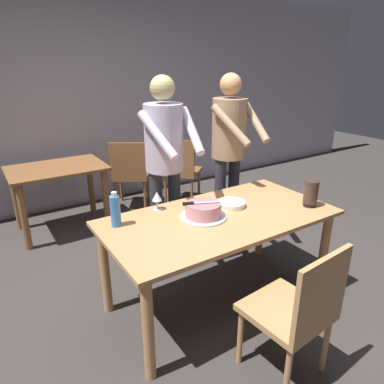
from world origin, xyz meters
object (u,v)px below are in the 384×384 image
at_px(plate_stack, 231,204).
at_px(water_bottle, 115,211).
at_px(background_chair_0, 181,169).
at_px(background_table, 58,181).
at_px(chair_near_side, 298,309).
at_px(cake_on_platter, 203,211).
at_px(hurricane_lamp, 311,193).
at_px(background_chair_1, 130,172).
at_px(wine_glass_near, 157,197).
at_px(person_standing_beside, 229,144).
at_px(cake_knife, 193,203).
at_px(main_dining_table, 220,228).
at_px(person_cutting_cake, 165,156).

xyz_separation_m(plate_stack, water_bottle, (-0.88, 0.16, 0.09)).
height_order(plate_stack, background_chair_0, background_chair_0).
bearing_deg(background_table, chair_near_side, -76.70).
distance_m(cake_on_platter, hurricane_lamp, 0.87).
relative_size(plate_stack, background_chair_1, 0.24).
distance_m(wine_glass_near, person_standing_beside, 1.02).
height_order(cake_knife, chair_near_side, chair_near_side).
bearing_deg(water_bottle, person_standing_beside, 17.80).
bearing_deg(chair_near_side, background_table, 103.30).
bearing_deg(main_dining_table, plate_stack, 28.21).
relative_size(water_bottle, person_standing_beside, 0.15).
relative_size(main_dining_table, chair_near_side, 1.91).
height_order(plate_stack, background_table, plate_stack).
xyz_separation_m(person_cutting_cake, background_chair_0, (0.90, 1.25, -0.58)).
bearing_deg(hurricane_lamp, water_bottle, 160.72).
bearing_deg(hurricane_lamp, cake_knife, 160.88).
bearing_deg(background_chair_0, person_standing_beside, -98.93).
bearing_deg(person_cutting_cake, hurricane_lamp, -47.86).
height_order(chair_near_side, background_chair_0, same).
relative_size(water_bottle, person_cutting_cake, 0.15).
xyz_separation_m(person_standing_beside, chair_near_side, (-0.67, -1.50, -0.58)).
bearing_deg(main_dining_table, hurricane_lamp, -18.36).
height_order(cake_knife, person_cutting_cake, person_cutting_cake).
relative_size(person_cutting_cake, person_standing_beside, 1.00).
xyz_separation_m(wine_glass_near, water_bottle, (-0.37, -0.10, 0.01)).
bearing_deg(background_table, water_bottle, -89.53).
relative_size(cake_knife, person_cutting_cake, 0.15).
bearing_deg(plate_stack, hurricane_lamp, -32.24).
distance_m(hurricane_lamp, background_chair_0, 2.17).
bearing_deg(main_dining_table, background_table, 109.87).
bearing_deg(hurricane_lamp, plate_stack, 147.76).
bearing_deg(background_chair_1, person_cutting_cake, -100.95).
height_order(water_bottle, hurricane_lamp, water_bottle).
distance_m(water_bottle, background_chair_1, 2.09).
distance_m(plate_stack, person_cutting_cake, 0.69).
height_order(cake_on_platter, background_table, cake_on_platter).
bearing_deg(background_chair_1, plate_stack, -90.16).
height_order(hurricane_lamp, background_chair_0, hurricane_lamp).
relative_size(person_cutting_cake, background_table, 1.72).
xyz_separation_m(hurricane_lamp, background_table, (-1.42, 2.21, -0.28)).
bearing_deg(person_cutting_cake, plate_stack, -63.41).
bearing_deg(background_table, main_dining_table, -70.13).
relative_size(cake_on_platter, chair_near_side, 0.38).
relative_size(main_dining_table, background_chair_0, 1.91).
relative_size(water_bottle, chair_near_side, 0.28).
bearing_deg(cake_on_platter, cake_knife, 156.33).
bearing_deg(main_dining_table, background_chair_1, 84.99).
bearing_deg(person_cutting_cake, background_chair_1, 79.05).
bearing_deg(wine_glass_near, cake_knife, -62.19).
relative_size(cake_on_platter, person_standing_beside, 0.20).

